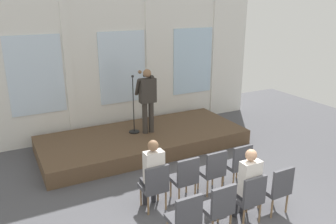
# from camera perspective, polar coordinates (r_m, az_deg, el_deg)

# --- Properties ---
(rear_partition) EXTENTS (8.79, 0.14, 4.55)m
(rear_partition) POSITION_cam_1_polar(r_m,az_deg,el_deg) (9.93, -7.55, 9.30)
(rear_partition) COLOR silver
(rear_partition) RESTS_ON ground
(stage_platform) EXTENTS (5.33, 2.29, 0.39)m
(stage_platform) POSITION_cam_1_polar(r_m,az_deg,el_deg) (9.17, -4.13, -4.70)
(stage_platform) COLOR brown
(stage_platform) RESTS_ON ground
(speaker) EXTENTS (0.51, 0.69, 1.71)m
(speaker) POSITION_cam_1_polar(r_m,az_deg,el_deg) (8.85, -3.47, 2.62)
(speaker) COLOR #332D28
(speaker) RESTS_ON stage_platform
(mic_stand) EXTENTS (0.28, 0.28, 1.55)m
(mic_stand) POSITION_cam_1_polar(r_m,az_deg,el_deg) (9.08, -5.70, -1.39)
(mic_stand) COLOR black
(mic_stand) RESTS_ON stage_platform
(chair_r0_c0) EXTENTS (0.46, 0.44, 0.94)m
(chair_r0_c0) POSITION_cam_1_polar(r_m,az_deg,el_deg) (6.41, -2.22, -11.95)
(chair_r0_c0) COLOR olive
(chair_r0_c0) RESTS_ON ground
(audience_r0_c0) EXTENTS (0.36, 0.39, 1.39)m
(audience_r0_c0) POSITION_cam_1_polar(r_m,az_deg,el_deg) (6.36, -2.55, -9.82)
(audience_r0_c0) COLOR #2D2D33
(audience_r0_c0) RESTS_ON ground
(chair_r0_c1) EXTENTS (0.46, 0.44, 0.94)m
(chair_r0_c1) POSITION_cam_1_polar(r_m,az_deg,el_deg) (6.67, 2.87, -10.66)
(chair_r0_c1) COLOR olive
(chair_r0_c1) RESTS_ON ground
(chair_r0_c2) EXTENTS (0.46, 0.44, 0.94)m
(chair_r0_c2) POSITION_cam_1_polar(r_m,az_deg,el_deg) (6.98, 7.50, -9.41)
(chair_r0_c2) COLOR olive
(chair_r0_c2) RESTS_ON ground
(chair_r0_c3) EXTENTS (0.46, 0.44, 0.94)m
(chair_r0_c3) POSITION_cam_1_polar(r_m,az_deg,el_deg) (7.34, 11.68, -8.22)
(chair_r0_c3) COLOR olive
(chair_r0_c3) RESTS_ON ground
(chair_r1_c0) EXTENTS (0.46, 0.44, 0.94)m
(chair_r1_c0) POSITION_cam_1_polar(r_m,az_deg,el_deg) (5.58, 2.89, -17.01)
(chair_r1_c0) COLOR olive
(chair_r1_c0) RESTS_ON ground
(chair_r1_c1) EXTENTS (0.46, 0.44, 0.94)m
(chair_r1_c1) POSITION_cam_1_polar(r_m,az_deg,el_deg) (5.88, 8.51, -15.18)
(chair_r1_c1) COLOR olive
(chair_r1_c1) RESTS_ON ground
(chair_r1_c2) EXTENTS (0.46, 0.44, 0.94)m
(chair_r1_c2) POSITION_cam_1_polar(r_m,az_deg,el_deg) (6.23, 13.46, -13.43)
(chair_r1_c2) COLOR olive
(chair_r1_c2) RESTS_ON ground
(audience_r1_c2) EXTENTS (0.36, 0.39, 1.39)m
(audience_r1_c2) POSITION_cam_1_polar(r_m,az_deg,el_deg) (6.17, 13.14, -11.28)
(audience_r1_c2) COLOR #2D2D33
(audience_r1_c2) RESTS_ON ground
(chair_r1_c3) EXTENTS (0.46, 0.44, 0.94)m
(chair_r1_c3) POSITION_cam_1_polar(r_m,az_deg,el_deg) (6.63, 17.79, -11.80)
(chair_r1_c3) COLOR olive
(chair_r1_c3) RESTS_ON ground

